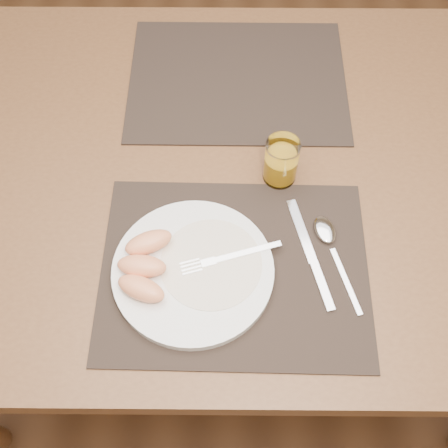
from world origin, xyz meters
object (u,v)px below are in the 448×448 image
at_px(table, 233,190).
at_px(placemat_near, 235,269).
at_px(fork, 222,259).
at_px(juice_glass, 281,163).
at_px(spoon, 328,237).
at_px(placemat_far, 237,80).
at_px(plate, 193,271).
at_px(knife, 313,262).

distance_m(table, placemat_near, 0.24).
height_order(fork, juice_glass, juice_glass).
bearing_deg(fork, spoon, 15.23).
height_order(placemat_near, spoon, spoon).
relative_size(placemat_far, plate, 1.67).
bearing_deg(plate, spoon, 16.35).
bearing_deg(knife, fork, -179.32).
relative_size(placemat_far, spoon, 2.37).
xyz_separation_m(placemat_far, knife, (0.13, -0.43, 0.00)).
xyz_separation_m(table, fork, (-0.02, -0.21, 0.11)).
relative_size(knife, spoon, 1.14).
height_order(knife, juice_glass, juice_glass).
distance_m(fork, juice_glass, 0.21).
bearing_deg(placemat_far, fork, -93.69).
distance_m(placemat_far, plate, 0.45).
bearing_deg(placemat_far, spoon, -67.91).
bearing_deg(spoon, juice_glass, 120.59).
distance_m(knife, juice_glass, 0.19).
bearing_deg(placemat_near, juice_glass, 66.58).
relative_size(plate, juice_glass, 2.92).
xyz_separation_m(table, spoon, (0.16, -0.16, 0.09)).
height_order(fork, knife, fork).
bearing_deg(placemat_far, juice_glass, -72.95).
distance_m(placemat_far, fork, 0.43).
xyz_separation_m(fork, juice_glass, (0.10, 0.18, 0.02)).
xyz_separation_m(plate, juice_glass, (0.15, 0.20, 0.03)).
bearing_deg(placemat_near, plate, -173.17).
xyz_separation_m(placemat_near, fork, (-0.02, 0.01, 0.02)).
bearing_deg(table, spoon, -44.42).
height_order(plate, spoon, plate).
distance_m(placemat_near, knife, 0.13).
distance_m(fork, knife, 0.15).
distance_m(fork, spoon, 0.19).
height_order(placemat_far, knife, knife).
distance_m(table, placemat_far, 0.24).
distance_m(table, spoon, 0.25).
bearing_deg(placemat_far, plate, -99.68).
height_order(placemat_far, spoon, spoon).
distance_m(placemat_far, spoon, 0.41).
bearing_deg(spoon, plate, -163.65).
xyz_separation_m(placemat_near, knife, (0.13, 0.01, 0.00)).
bearing_deg(plate, placemat_far, 80.32).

